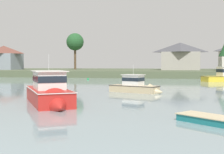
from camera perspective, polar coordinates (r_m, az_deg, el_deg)
far_shore_bank at (r=88.10m, az=4.37°, el=0.89°), size 166.34×41.74×1.53m
cruiser_sand at (r=34.28m, az=4.91°, el=-2.12°), size 6.58×4.22×3.83m
dinghy_teal at (r=17.50m, az=17.83°, el=-7.78°), size 3.71×3.48×0.57m
cruiser_red at (r=24.57m, az=-11.54°, el=-3.60°), size 7.09×9.38×4.92m
mooring_buoy_green at (r=62.91m, az=-4.52°, el=-0.38°), size 0.45×0.45×0.51m
shore_tree_right at (r=92.61m, az=-6.94°, el=6.49°), size 5.21×5.21×10.88m
cottage_hillside at (r=94.89m, az=-19.63°, el=3.52°), size 9.32×8.52×6.99m
cottage_behind_trees at (r=86.21m, az=12.65°, el=3.91°), size 10.94×8.05×7.55m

